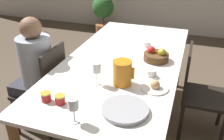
{
  "coord_description": "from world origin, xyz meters",
  "views": [
    {
      "loc": [
        0.57,
        -1.99,
        1.75
      ],
      "look_at": [
        0.0,
        -0.32,
        0.82
      ],
      "focal_mm": 40.0,
      "sensor_mm": 36.0,
      "label": 1
    }
  ],
  "objects": [
    {
      "name": "chair_opposite",
      "position": [
        0.7,
        0.16,
        0.48
      ],
      "size": [
        0.42,
        0.42,
        0.9
      ],
      "rotation": [
        0.0,
        0.0,
        -1.57
      ],
      "color": "black",
      "rests_on": "ground_plane"
    },
    {
      "name": "potted_plant",
      "position": [
        -1.21,
        2.69,
        0.46
      ],
      "size": [
        0.43,
        0.43,
        0.77
      ],
      "color": "#A8603D",
      "rests_on": "ground_plane"
    },
    {
      "name": "dining_table",
      "position": [
        0.0,
        0.0,
        0.69
      ],
      "size": [
        1.02,
        2.14,
        0.77
      ],
      "color": "white",
      "rests_on": "ground_plane"
    },
    {
      "name": "wine_glass_water",
      "position": [
        -0.07,
        -0.48,
        0.9
      ],
      "size": [
        0.07,
        0.07,
        0.18
      ],
      "color": "white",
      "rests_on": "dining_table"
    },
    {
      "name": "teacup_across",
      "position": [
        0.14,
        0.36,
        0.8
      ],
      "size": [
        0.12,
        0.12,
        0.06
      ],
      "color": "white",
      "rests_on": "dining_table"
    },
    {
      "name": "red_pitcher",
      "position": [
        0.11,
        -0.42,
        0.87
      ],
      "size": [
        0.17,
        0.14,
        0.19
      ],
      "color": "orange",
      "rests_on": "dining_table"
    },
    {
      "name": "bread_plate",
      "position": [
        0.36,
        -0.41,
        0.79
      ],
      "size": [
        0.2,
        0.2,
        0.07
      ],
      "color": "white",
      "rests_on": "dining_table"
    },
    {
      "name": "person_seated",
      "position": [
        -0.78,
        -0.27,
        0.69
      ],
      "size": [
        0.39,
        0.41,
        1.17
      ],
      "rotation": [
        0.0,
        0.0,
        1.57
      ],
      "color": "#33333D",
      "rests_on": "ground_plane"
    },
    {
      "name": "wine_glass_juice",
      "position": [
        -0.03,
        -0.94,
        0.89
      ],
      "size": [
        0.07,
        0.07,
        0.17
      ],
      "color": "white",
      "rests_on": "dining_table"
    },
    {
      "name": "jam_jar_amber",
      "position": [
        -0.31,
        -0.8,
        0.81
      ],
      "size": [
        0.07,
        0.07,
        0.06
      ],
      "color": "#A81E1E",
      "rests_on": "dining_table"
    },
    {
      "name": "serving_tray",
      "position": [
        0.23,
        -0.75,
        0.79
      ],
      "size": [
        0.31,
        0.31,
        0.03
      ],
      "color": "#9E9EA3",
      "rests_on": "dining_table"
    },
    {
      "name": "jam_jar_red",
      "position": [
        -0.2,
        -0.8,
        0.81
      ],
      "size": [
        0.07,
        0.07,
        0.06
      ],
      "color": "#A81E1E",
      "rests_on": "dining_table"
    },
    {
      "name": "fruit_bowl",
      "position": [
        0.29,
        0.08,
        0.82
      ],
      "size": [
        0.23,
        0.23,
        0.13
      ],
      "color": "brown",
      "rests_on": "dining_table"
    },
    {
      "name": "chair_person_side",
      "position": [
        -0.7,
        -0.26,
        0.48
      ],
      "size": [
        0.42,
        0.42,
        0.9
      ],
      "rotation": [
        0.0,
        0.0,
        1.57
      ],
      "color": "black",
      "rests_on": "ground_plane"
    },
    {
      "name": "ground_plane",
      "position": [
        0.0,
        0.0,
        0.0
      ],
      "size": [
        20.0,
        20.0,
        0.0
      ],
      "primitive_type": "plane",
      "color": "brown"
    },
    {
      "name": "teacup_near_person",
      "position": [
        0.3,
        -0.24,
        0.8
      ],
      "size": [
        0.12,
        0.12,
        0.06
      ],
      "color": "white",
      "rests_on": "dining_table"
    }
  ]
}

